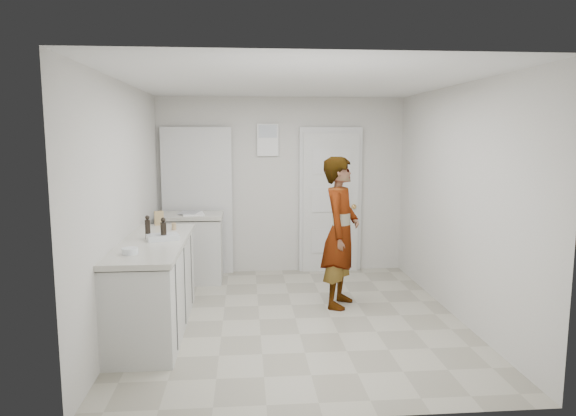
{
  "coord_description": "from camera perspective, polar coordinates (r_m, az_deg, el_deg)",
  "views": [
    {
      "loc": [
        -0.53,
        -5.3,
        1.96
      ],
      "look_at": [
        -0.05,
        0.4,
        1.15
      ],
      "focal_mm": 32.0,
      "sensor_mm": 36.0,
      "label": 1
    }
  ],
  "objects": [
    {
      "name": "spice_jar",
      "position": [
        5.82,
        -12.56,
        -2.01
      ],
      "size": [
        0.05,
        0.05,
        0.08
      ],
      "primitive_type": "cylinder",
      "color": "tan",
      "rests_on": "main_counter"
    },
    {
      "name": "person",
      "position": [
        5.91,
        5.86,
        -2.7
      ],
      "size": [
        0.64,
        0.75,
        1.73
      ],
      "primitive_type": "imported",
      "rotation": [
        0.0,
        0.0,
        1.15
      ],
      "color": "silver",
      "rests_on": "ground"
    },
    {
      "name": "ground",
      "position": [
        5.68,
        0.82,
        -12.16
      ],
      "size": [
        4.0,
        4.0,
        0.0
      ],
      "primitive_type": "plane",
      "color": "gray",
      "rests_on": "ground"
    },
    {
      "name": "oil_cruet_b",
      "position": [
        5.38,
        -15.33,
        -2.11
      ],
      "size": [
        0.05,
        0.05,
        0.24
      ],
      "color": "black",
      "rests_on": "main_counter"
    },
    {
      "name": "side_counter",
      "position": [
        7.06,
        -10.62,
        -4.63
      ],
      "size": [
        0.84,
        0.61,
        0.93
      ],
      "color": "silver",
      "rests_on": "ground"
    },
    {
      "name": "papers",
      "position": [
        6.93,
        -10.5,
        -0.63
      ],
      "size": [
        0.33,
        0.39,
        0.01
      ],
      "primitive_type": "cube",
      "rotation": [
        0.0,
        0.0,
        0.18
      ],
      "color": "white",
      "rests_on": "side_counter"
    },
    {
      "name": "egg_bowl",
      "position": [
        4.75,
        -17.16,
        -4.58
      ],
      "size": [
        0.14,
        0.14,
        0.05
      ],
      "color": "silver",
      "rests_on": "main_counter"
    },
    {
      "name": "cake_mix_box",
      "position": [
        6.16,
        -14.14,
        -1.1
      ],
      "size": [
        0.11,
        0.08,
        0.17
      ],
      "primitive_type": "cube",
      "rotation": [
        0.0,
        0.0,
        0.4
      ],
      "color": "olive",
      "rests_on": "main_counter"
    },
    {
      "name": "main_counter",
      "position": [
        5.41,
        -14.62,
        -8.7
      ],
      "size": [
        0.64,
        1.96,
        0.93
      ],
      "color": "silver",
      "rests_on": "ground"
    },
    {
      "name": "baking_dish",
      "position": [
        5.31,
        -13.76,
        -3.17
      ],
      "size": [
        0.36,
        0.3,
        0.05
      ],
      "rotation": [
        0.0,
        0.0,
        0.32
      ],
      "color": "silver",
      "rests_on": "main_counter"
    },
    {
      "name": "room_shell",
      "position": [
        7.32,
        -2.02,
        0.7
      ],
      "size": [
        4.0,
        4.0,
        4.0
      ],
      "color": "beige",
      "rests_on": "ground"
    },
    {
      "name": "oil_cruet_a",
      "position": [
        5.26,
        -13.67,
        -2.33
      ],
      "size": [
        0.06,
        0.06,
        0.23
      ],
      "color": "black",
      "rests_on": "main_counter"
    }
  ]
}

